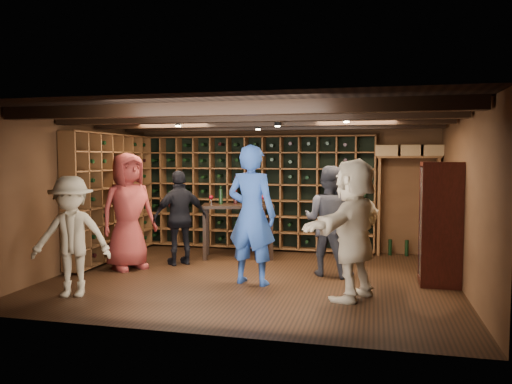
% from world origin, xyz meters
% --- Properties ---
extents(ground, '(6.00, 6.00, 0.00)m').
position_xyz_m(ground, '(0.00, 0.00, 0.00)').
color(ground, black).
rests_on(ground, ground).
extents(room_shell, '(6.00, 6.00, 6.00)m').
position_xyz_m(room_shell, '(0.00, 0.05, 2.42)').
color(room_shell, '#4C2F1A').
rests_on(room_shell, ground).
extents(wine_rack_back, '(4.65, 0.30, 2.20)m').
position_xyz_m(wine_rack_back, '(-0.52, 2.33, 1.15)').
color(wine_rack_back, brown).
rests_on(wine_rack_back, ground).
extents(wine_rack_left, '(0.30, 2.65, 2.20)m').
position_xyz_m(wine_rack_left, '(-2.83, 0.82, 1.15)').
color(wine_rack_left, brown).
rests_on(wine_rack_left, ground).
extents(crate_shelf, '(1.20, 0.32, 2.07)m').
position_xyz_m(crate_shelf, '(2.41, 2.32, 1.57)').
color(crate_shelf, brown).
rests_on(crate_shelf, ground).
extents(display_cabinet, '(0.55, 0.50, 1.75)m').
position_xyz_m(display_cabinet, '(2.71, 0.20, 0.86)').
color(display_cabinet, black).
rests_on(display_cabinet, ground).
extents(man_blue_shirt, '(0.82, 0.62, 2.02)m').
position_xyz_m(man_blue_shirt, '(0.07, -0.35, 1.01)').
color(man_blue_shirt, navy).
rests_on(man_blue_shirt, ground).
extents(man_grey_suit, '(0.98, 0.85, 1.71)m').
position_xyz_m(man_grey_suit, '(1.11, 0.46, 0.86)').
color(man_grey_suit, black).
rests_on(man_grey_suit, ground).
extents(guest_red_floral, '(1.04, 1.12, 1.92)m').
position_xyz_m(guest_red_floral, '(-2.15, 0.14, 0.96)').
color(guest_red_floral, maroon).
rests_on(guest_red_floral, ground).
extents(guest_woman_black, '(0.98, 0.92, 1.62)m').
position_xyz_m(guest_woman_black, '(-1.44, 0.65, 0.81)').
color(guest_woman_black, black).
rests_on(guest_woman_black, ground).
extents(guest_khaki, '(1.16, 0.85, 1.60)m').
position_xyz_m(guest_khaki, '(-2.10, -1.52, 0.80)').
color(guest_khaki, gray).
rests_on(guest_khaki, ground).
extents(guest_beige, '(1.25, 1.76, 1.83)m').
position_xyz_m(guest_beige, '(1.53, -0.77, 0.92)').
color(guest_beige, tan).
rests_on(guest_beige, ground).
extents(tasting_table, '(1.42, 0.95, 1.26)m').
position_xyz_m(tasting_table, '(-0.64, 1.47, 0.86)').
color(tasting_table, black).
rests_on(tasting_table, ground).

